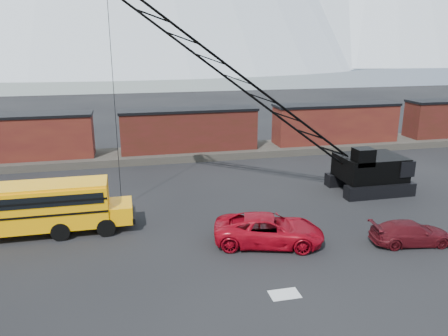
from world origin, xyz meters
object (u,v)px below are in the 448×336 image
at_px(school_bus, 28,208).
at_px(crawler_crane, 257,92).
at_px(red_pickup, 269,230).
at_px(maroon_suv, 411,233).

distance_m(school_bus, crawler_crane, 16.61).
xyz_separation_m(school_bus, red_pickup, (13.64, -4.32, -0.92)).
bearing_deg(school_bus, crawler_crane, 12.49).
bearing_deg(red_pickup, maroon_suv, -86.71).
bearing_deg(maroon_suv, crawler_crane, 42.51).
relative_size(school_bus, crawler_crane, 0.52).
bearing_deg(red_pickup, crawler_crane, 5.49).
relative_size(school_bus, red_pickup, 1.86).
height_order(maroon_suv, crawler_crane, crawler_crane).
bearing_deg(crawler_crane, school_bus, -167.51).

